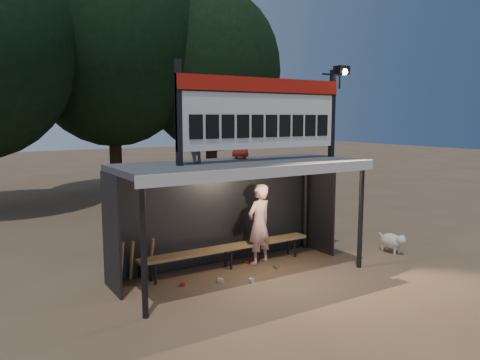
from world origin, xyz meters
The scene contains 12 objects.
ground centered at (0.00, 0.00, 0.00)m, with size 80.00×80.00×0.00m, color brown.
player centered at (0.72, 0.45, 0.88)m, with size 0.64×0.42×1.77m, color white.
child_a centered at (-1.00, 0.20, 2.77)m, with size 0.44×0.34×0.91m, color gray.
child_b centered at (0.33, 0.60, 2.79)m, with size 0.46×0.30×0.94m, color #B3281B.
dugout_shelter centered at (0.00, 0.24, 1.85)m, with size 5.10×2.08×2.32m.
scoreboard_assembly centered at (0.56, -0.01, 3.32)m, with size 4.10×0.27×1.99m.
bench centered at (0.00, 0.55, 0.43)m, with size 4.00×0.35×0.48m.
tree_mid centered at (1.00, 11.50, 6.17)m, with size 7.22×7.22×10.36m.
tree_right centered at (5.00, 10.50, 5.19)m, with size 6.08×6.08×8.72m.
dog centered at (3.90, -0.52, 0.28)m, with size 0.36×0.81×0.49m.
bats centered at (-1.93, 0.82, 0.43)m, with size 0.67×0.35×0.84m.
litter centered at (-0.14, 0.01, 0.04)m, with size 2.23×1.18×0.08m.
Camera 1 is at (-4.89, -7.77, 3.19)m, focal length 35.00 mm.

